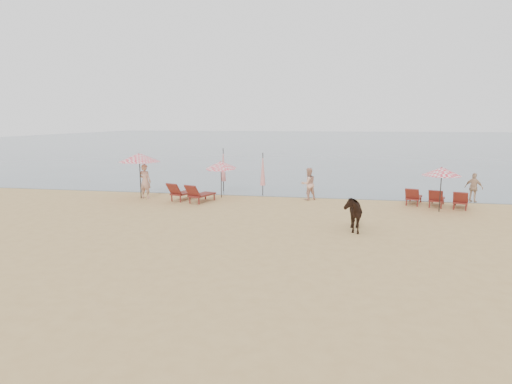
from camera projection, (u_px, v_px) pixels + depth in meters
ground at (229, 249)px, 14.17m from camera, size 120.00×120.00×0.00m
sea at (320, 140)px, 91.73m from camera, size 160.00×140.00×0.06m
lounger_cluster_left at (190, 193)px, 22.38m from camera, size 2.40×2.35×0.68m
lounger_cluster_right at (436, 198)px, 21.05m from camera, size 3.16×2.41×0.62m
umbrella_open_left_a at (139, 157)px, 23.05m from camera, size 2.19×2.19×2.49m
umbrella_open_left_b at (221, 165)px, 23.29m from camera, size 1.65×1.68×2.10m
umbrella_open_right at (442, 171)px, 19.66m from camera, size 1.73×1.73×2.11m
umbrella_closed_left at (223, 165)px, 25.36m from camera, size 0.32×0.32×2.59m
umbrella_closed_right at (263, 169)px, 23.99m from camera, size 0.30×0.30×2.43m
cow at (352, 212)px, 16.49m from camera, size 0.89×1.74×1.43m
beachgoer_left at (145, 181)px, 23.30m from camera, size 0.74×0.54×1.88m
beachgoer_right_a at (308, 184)px, 22.85m from camera, size 1.06×1.01×1.72m
beachgoer_right_b at (474, 188)px, 22.07m from camera, size 0.95×0.85×1.55m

